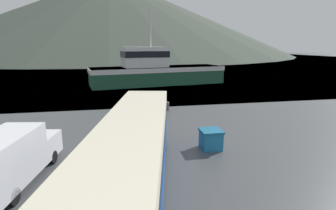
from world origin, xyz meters
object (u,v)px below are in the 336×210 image
delivery_van (11,158)px  fishing_boat (155,70)px  tour_bus (135,151)px  storage_bin (211,139)px

delivery_van → fishing_boat: fishing_boat is taller
tour_bus → fishing_boat: bearing=91.9°
tour_bus → delivery_van: size_ratio=2.04×
fishing_boat → storage_bin: size_ratio=17.14×
storage_bin → fishing_boat: bearing=88.9°
tour_bus → storage_bin: 6.44m
tour_bus → delivery_van: 5.72m
tour_bus → fishing_boat: 32.26m
tour_bus → fishing_boat: size_ratio=0.58×
delivery_van → fishing_boat: bearing=80.4°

